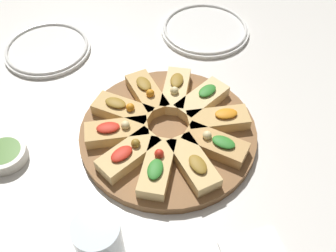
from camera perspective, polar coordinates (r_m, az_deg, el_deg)
name	(u,v)px	position (r m, az deg, el deg)	size (l,w,h in m)	color
ground_plane	(168,136)	(0.81, 0.00, -1.45)	(3.00, 3.00, 0.00)	silver
serving_board	(168,133)	(0.80, 0.00, -1.03)	(0.36, 0.36, 0.02)	brown
focaccia_slice_0	(147,93)	(0.85, -3.10, 4.80)	(0.06, 0.13, 0.04)	tan
focaccia_slice_1	(123,110)	(0.82, -6.60, 2.31)	(0.11, 0.13, 0.04)	tan
focaccia_slice_2	(117,132)	(0.78, -7.48, -0.81)	(0.13, 0.09, 0.04)	tan
focaccia_slice_3	(129,154)	(0.74, -5.75, -4.08)	(0.13, 0.08, 0.04)	#DBB775
focaccia_slice_4	(157,167)	(0.72, -1.58, -6.00)	(0.12, 0.13, 0.04)	#DBB775
focaccia_slice_5	(193,163)	(0.73, 3.72, -5.44)	(0.06, 0.13, 0.03)	#DBB775
focaccia_slice_6	(215,144)	(0.76, 6.90, -2.65)	(0.11, 0.13, 0.04)	tan
focaccia_slice_7	(218,120)	(0.80, 7.33, 0.92)	(0.13, 0.09, 0.03)	tan
focaccia_slice_8	(202,99)	(0.84, 5.00, 3.87)	(0.13, 0.08, 0.03)	#E5C689
focaccia_slice_9	(176,90)	(0.85, 1.12, 5.25)	(0.12, 0.13, 0.04)	#E5C689
plate_left	(47,49)	(1.04, -17.12, 10.67)	(0.21, 0.21, 0.02)	white
plate_right	(205,29)	(1.07, 5.40, 13.82)	(0.23, 0.23, 0.02)	white
water_glass	(100,243)	(0.64, -9.91, -16.33)	(0.07, 0.07, 0.10)	silver
dipping_bowl	(5,154)	(0.83, -22.62, -3.81)	(0.09, 0.09, 0.03)	silver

